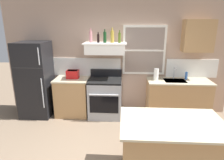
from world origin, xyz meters
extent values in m
cube|color=tan|center=(0.00, 2.23, 1.35)|extent=(5.40, 0.06, 2.70)
cube|color=white|center=(-1.15, 2.19, 1.13)|extent=(2.50, 0.02, 0.44)
cube|color=white|center=(1.80, 2.19, 1.13)|extent=(1.20, 0.02, 0.44)
cube|color=white|center=(0.65, 2.18, 1.55)|extent=(1.00, 0.04, 1.15)
cube|color=gray|center=(0.65, 2.17, 1.55)|extent=(0.90, 0.01, 1.05)
cube|color=white|center=(0.65, 2.16, 1.55)|extent=(0.90, 0.02, 0.04)
cube|color=black|center=(-1.90, 1.84, 0.88)|extent=(0.70, 0.68, 1.77)
cube|color=#333333|center=(-1.90, 1.50, 1.25)|extent=(0.69, 0.00, 0.01)
cylinder|color=#A5A8AD|center=(-1.60, 1.47, 0.69)|extent=(0.02, 0.02, 0.69)
cylinder|color=#A5A8AD|center=(-1.60, 1.47, 1.51)|extent=(0.02, 0.02, 0.37)
cube|color=tan|center=(-1.05, 1.90, 0.44)|extent=(0.76, 0.60, 0.88)
cube|color=#C6B793|center=(-1.05, 1.90, 0.90)|extent=(0.79, 0.63, 0.03)
cube|color=red|center=(-1.03, 1.95, 1.01)|extent=(0.28, 0.20, 0.19)
cube|color=black|center=(-1.03, 1.95, 1.09)|extent=(0.24, 0.16, 0.01)
cube|color=black|center=(-1.17, 1.95, 1.04)|extent=(0.02, 0.03, 0.02)
cube|color=#9EA0A5|center=(-0.25, 1.86, 0.43)|extent=(0.76, 0.64, 0.87)
cube|color=black|center=(-0.25, 1.86, 0.89)|extent=(0.76, 0.64, 0.04)
cube|color=black|center=(-0.25, 2.15, 1.00)|extent=(0.76, 0.06, 0.18)
cube|color=black|center=(-0.25, 1.54, 0.42)|extent=(0.65, 0.01, 0.40)
cylinder|color=silver|center=(-0.25, 1.50, 0.67)|extent=(0.65, 0.03, 0.03)
cube|color=white|center=(-0.25, 1.96, 1.61)|extent=(0.88, 0.48, 0.22)
cube|color=#262628|center=(-0.25, 1.74, 1.53)|extent=(0.75, 0.02, 0.04)
cube|color=white|center=(-0.25, 1.96, 1.73)|extent=(0.96, 0.52, 0.02)
cylinder|color=#C67F84|center=(-0.58, 2.02, 1.87)|extent=(0.07, 0.07, 0.25)
cylinder|color=#C67F84|center=(-0.58, 2.02, 2.02)|extent=(0.03, 0.03, 0.06)
cylinder|color=black|center=(-0.41, 2.01, 1.84)|extent=(0.06, 0.06, 0.18)
cylinder|color=black|center=(-0.41, 2.01, 1.95)|extent=(0.02, 0.02, 0.05)
cylinder|color=#143819|center=(-0.26, 1.96, 1.86)|extent=(0.07, 0.07, 0.24)
cylinder|color=#143819|center=(-0.26, 1.96, 2.01)|extent=(0.03, 0.03, 0.06)
cylinder|color=#B29333|center=(-0.09, 2.02, 1.88)|extent=(0.08, 0.08, 0.26)
cylinder|color=#B29333|center=(-0.09, 2.02, 2.04)|extent=(0.03, 0.03, 0.07)
cylinder|color=#4C601E|center=(0.07, 1.92, 1.86)|extent=(0.06, 0.06, 0.22)
cylinder|color=#4C601E|center=(0.07, 1.92, 1.99)|extent=(0.03, 0.03, 0.06)
cube|color=tan|center=(1.45, 1.90, 0.44)|extent=(1.40, 0.60, 0.88)
cube|color=#C6B793|center=(1.45, 1.90, 0.90)|extent=(1.43, 0.63, 0.03)
cube|color=#B7BABC|center=(1.35, 1.88, 0.90)|extent=(0.48, 0.36, 0.01)
cylinder|color=silver|center=(1.35, 2.02, 1.05)|extent=(0.03, 0.03, 0.28)
cylinder|color=silver|center=(1.35, 1.94, 1.17)|extent=(0.02, 0.16, 0.02)
cylinder|color=white|center=(0.92, 1.90, 1.04)|extent=(0.11, 0.11, 0.27)
cylinder|color=blue|center=(1.63, 2.00, 1.00)|extent=(0.06, 0.06, 0.18)
cube|color=tan|center=(0.84, -0.09, 0.44)|extent=(1.32, 0.82, 0.88)
cube|color=#C6B793|center=(0.84, -0.09, 0.90)|extent=(1.40, 0.90, 0.03)
cube|color=tan|center=(1.80, 2.04, 1.90)|extent=(0.64, 0.32, 0.70)
camera|label=1|loc=(0.17, -2.48, 2.20)|focal=31.44mm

